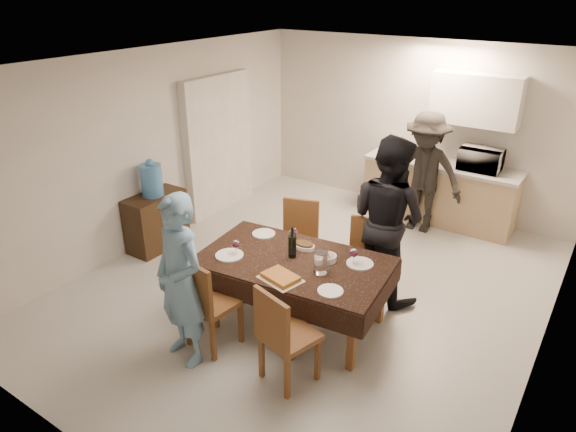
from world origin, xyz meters
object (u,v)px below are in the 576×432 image
Objects in this scene: person_kitchen at (424,173)px; dining_table at (294,263)px; water_pitcher at (321,262)px; console at (156,221)px; wine_bottle at (292,242)px; savoury_tart at (281,277)px; person_near at (180,281)px; microwave at (481,159)px; water_jug at (152,180)px; person_far at (387,219)px.

dining_table is at bearing -95.61° from person_kitchen.
console is at bearing 171.09° from water_pitcher.
console is 2.52m from wine_bottle.
savoury_tart is at bearing -16.69° from console.
person_near reaches higher than dining_table.
person_near is at bearing -101.90° from person_kitchen.
microwave is at bearing 77.66° from savoury_tart.
microwave is at bearing 68.60° from dining_table.
console is 1.45× the size of microwave.
water_jug reaches higher than water_pitcher.
water_jug is 0.25× the size of person_near.
person_far is at bearing 74.12° from person_near.
console is at bearing 90.00° from water_jug.
microwave is 0.80m from person_kitchen.
water_jug is 4.52m from microwave.
water_jug is 1.95× the size of water_pitcher.
water_jug is 0.24× the size of person_kitchen.
console is at bearing -137.59° from person_kitchen.
dining_table is at bearing -9.02° from console.
person_kitchen is (0.19, 3.30, 0.10)m from savoury_tart.
person_far is 1.89m from person_kitchen.
dining_table is at bearing -45.00° from wine_bottle.
person_near is (1.93, -1.44, 0.47)m from console.
person_kitchen is at bearing 78.26° from dining_table.
person_far is 1.09× the size of person_kitchen.
person_far reaches higher than console.
wine_bottle is 0.87× the size of savoury_tart.
microwave reaches higher than savoury_tart.
person_kitchen reaches higher than microwave.
wine_bottle is at bearing 109.23° from savoury_tart.
console is at bearing 28.19° from person_far.
water_pitcher is 0.42m from savoury_tart.
person_far is at bearing 79.70° from water_pitcher.
water_jug reaches higher than savoury_tart.
console is 3.78m from person_kitchen.
console is (-2.48, 0.39, -0.34)m from dining_table.
dining_table is at bearing 74.12° from person_near.
water_pitcher is (2.83, -0.44, 0.48)m from console.
person_far is at bearing 12.21° from console.
water_jug is 1.08× the size of savoury_tart.
water_jug is 0.75× the size of microwave.
savoury_tart is (0.10, -0.38, 0.06)m from dining_table.
savoury_tart is at bearing 88.52° from person_far.
savoury_tart is 0.23× the size of person_near.
person_near is at bearing 71.60° from microwave.
water_pitcher is 0.38× the size of microwave.
savoury_tart is at bearing -70.77° from wine_bottle.
microwave is (0.92, 3.37, 0.35)m from dining_table.
water_pitcher is 1.35m from person_near.
water_jug is at bearing -90.00° from console.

